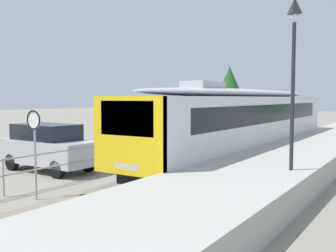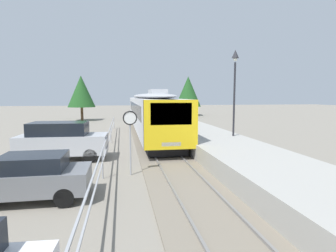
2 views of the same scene
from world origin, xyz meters
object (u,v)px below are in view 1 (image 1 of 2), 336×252
Objects in this scene: speed_limit_sign at (34,132)px; commuter_train at (247,117)px; platform_lamp_mid_platform at (294,51)px; parked_suv_silver at (49,147)px.

commuter_train is at bearing 80.11° from speed_limit_sign.
commuter_train reaches higher than speed_limit_sign.
commuter_train is at bearing 120.16° from platform_lamp_mid_platform.
platform_lamp_mid_platform is 8.41m from speed_limit_sign.
commuter_train is 4.49× the size of parked_suv_silver.
parked_suv_silver is at bearing -174.37° from platform_lamp_mid_platform.
commuter_train is 3.93× the size of platform_lamp_mid_platform.
parked_suv_silver is at bearing -122.89° from commuter_train.
commuter_train is 10.46m from parked_suv_silver.
speed_limit_sign is (-2.14, -12.26, -0.03)m from commuter_train.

